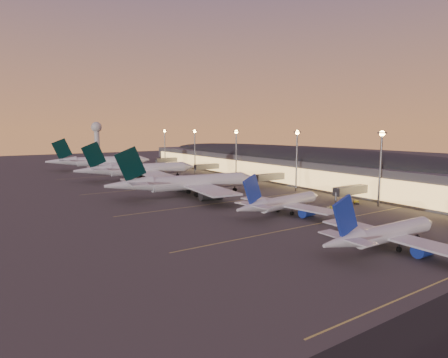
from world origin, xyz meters
TOP-DOWN VIEW (x-y plane):
  - ground at (0.00, 0.00)m, footprint 700.00×700.00m
  - airliner_narrow_south at (-4.26, -28.91)m, footprint 37.91×33.75m
  - airliner_narrow_north at (0.17, 9.37)m, footprint 38.55×34.77m
  - airliner_wide_near at (-9.56, 54.44)m, footprint 63.21×57.92m
  - airliner_wide_mid at (-8.14, 111.60)m, footprint 63.69×58.18m
  - airliner_wide_far at (-11.60, 171.77)m, footprint 64.71×59.62m
  - terminal_building at (61.84, 72.47)m, footprint 56.35×255.00m
  - light_masts at (36.00, 65.00)m, footprint 2.20×217.20m
  - radar_tower at (10.00, 260.00)m, footprint 9.00×9.00m
  - lane_markings at (0.00, 40.00)m, footprint 90.00×180.36m
  - baggage_tug_c at (18.92, 5.14)m, footprint 4.08×3.46m
  - baggage_tug_d at (33.65, 7.09)m, footprint 3.35×3.43m

SIDE VIEW (x-z plane):
  - ground at x=0.00m, z-range 0.00..0.00m
  - lane_markings at x=0.00m, z-range 0.01..0.01m
  - baggage_tug_d at x=33.65m, z-range -0.04..0.99m
  - baggage_tug_c at x=18.92m, z-range -0.05..1.12m
  - airliner_narrow_south at x=-4.26m, z-range -3.28..10.30m
  - airliner_narrow_north at x=0.17m, z-range -3.33..10.45m
  - airliner_wide_near at x=-9.56m, z-range -4.90..15.31m
  - airliner_wide_mid at x=-8.14m, z-range -4.94..15.43m
  - airliner_wide_far at x=-11.60m, z-range -5.03..15.71m
  - terminal_building at x=61.84m, z-range 0.05..17.51m
  - light_masts at x=36.00m, z-range 4.60..30.50m
  - radar_tower at x=10.00m, z-range 5.62..38.12m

